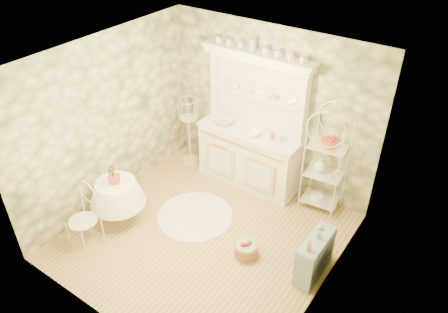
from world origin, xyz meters
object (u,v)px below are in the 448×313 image
Objects in this scene: birdcage_stand at (189,125)px; bakers_rack at (327,157)px; floor_basket at (246,250)px; cafe_chair at (83,223)px; kitchen_dresser at (250,124)px; side_shelf at (315,255)px; round_table at (118,200)px.

bakers_rack is at bearing 3.76° from birdcage_stand.
birdcage_stand is 2.61m from floor_basket.
kitchen_dresser is at bearing 68.41° from cafe_chair.
kitchen_dresser reaches higher than side_shelf.
side_shelf is 2.44× the size of floor_basket.
round_table is (-2.39, -2.04, -0.58)m from bakers_rack.
kitchen_dresser is 2.02m from floor_basket.
kitchen_dresser reaches higher than bakers_rack.
floor_basket is at bearing 30.80° from cafe_chair.
round_table is 2.52× the size of floor_basket.
side_shelf is 2.98m from round_table.
cafe_chair is (-2.39, -2.70, -0.55)m from bakers_rack.
kitchen_dresser is 2.37m from round_table.
round_table is (-2.89, -0.73, 0.07)m from side_shelf.
kitchen_dresser reaches higher than floor_basket.
floor_basket is at bearing -33.47° from birdcage_stand.
bakers_rack reaches higher than round_table.
floor_basket is (-0.90, -0.25, -0.22)m from side_shelf.
side_shelf is (0.50, -1.31, -0.65)m from bakers_rack.
cafe_chair is at bearing -112.60° from kitchen_dresser.
bakers_rack is at bearing 3.55° from kitchen_dresser.
bakers_rack is (1.30, 0.08, -0.18)m from kitchen_dresser.
cafe_chair reaches higher than round_table.
bakers_rack is 1.55m from side_shelf.
cafe_chair is 2.56m from birdcage_stand.
bakers_rack is 2.31× the size of cafe_chair.
round_table reaches higher than floor_basket.
cafe_chair is 2.32m from floor_basket.
round_table is at bearing -118.97° from kitchen_dresser.
kitchen_dresser is 3.12× the size of side_shelf.
cafe_chair is at bearing -150.21° from floor_basket.
side_shelf is (1.80, -1.23, -0.83)m from kitchen_dresser.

